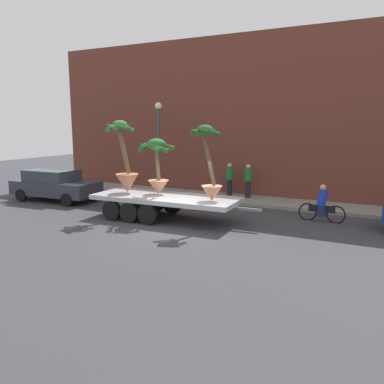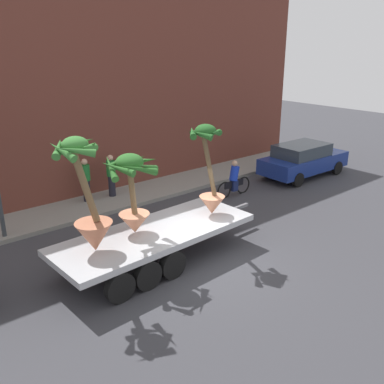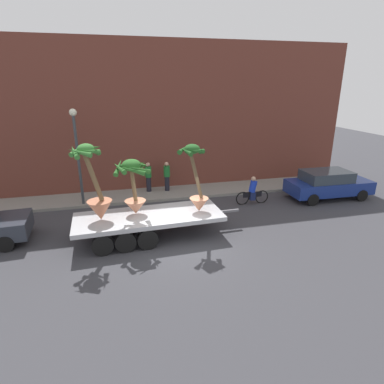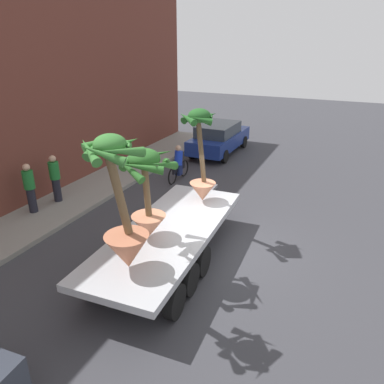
{
  "view_description": "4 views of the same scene",
  "coord_description": "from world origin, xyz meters",
  "px_view_note": "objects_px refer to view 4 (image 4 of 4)",
  "views": [
    {
      "loc": [
        6.99,
        -12.41,
        3.88
      ],
      "look_at": [
        0.14,
        0.95,
        1.25
      ],
      "focal_mm": 36.55,
      "sensor_mm": 36.0,
      "label": 1
    },
    {
      "loc": [
        -7.49,
        -8.27,
        6.15
      ],
      "look_at": [
        0.39,
        1.18,
        1.77
      ],
      "focal_mm": 40.17,
      "sensor_mm": 36.0,
      "label": 2
    },
    {
      "loc": [
        -2.28,
        -11.12,
        6.12
      ],
      "look_at": [
        0.93,
        1.9,
        1.52
      ],
      "focal_mm": 29.76,
      "sensor_mm": 36.0,
      "label": 3
    },
    {
      "loc": [
        -8.78,
        -3.13,
        5.68
      ],
      "look_at": [
        0.75,
        1.18,
        1.31
      ],
      "focal_mm": 34.98,
      "sensor_mm": 36.0,
      "label": 4
    }
  ],
  "objects_px": {
    "potted_palm_rear": "(122,219)",
    "parked_car": "(219,138)",
    "cyclist": "(179,165)",
    "pedestrian_near_gate": "(30,187)",
    "potted_palm_front": "(201,160)",
    "potted_palm_middle": "(147,191)",
    "flatbed_trailer": "(164,241)",
    "pedestrian_far_left": "(55,178)"
  },
  "relations": [
    {
      "from": "flatbed_trailer",
      "to": "pedestrian_far_left",
      "type": "distance_m",
      "value": 5.75
    },
    {
      "from": "flatbed_trailer",
      "to": "potted_palm_middle",
      "type": "relative_size",
      "value": 3.06
    },
    {
      "from": "potted_palm_rear",
      "to": "parked_car",
      "type": "height_order",
      "value": "potted_palm_rear"
    },
    {
      "from": "pedestrian_near_gate",
      "to": "pedestrian_far_left",
      "type": "height_order",
      "value": "same"
    },
    {
      "from": "cyclist",
      "to": "pedestrian_near_gate",
      "type": "bearing_deg",
      "value": 150.06
    },
    {
      "from": "potted_palm_rear",
      "to": "parked_car",
      "type": "distance_m",
      "value": 12.49
    },
    {
      "from": "cyclist",
      "to": "pedestrian_far_left",
      "type": "distance_m",
      "value": 5.01
    },
    {
      "from": "pedestrian_near_gate",
      "to": "pedestrian_far_left",
      "type": "distance_m",
      "value": 1.06
    },
    {
      "from": "potted_palm_rear",
      "to": "parked_car",
      "type": "bearing_deg",
      "value": 11.07
    },
    {
      "from": "potted_palm_middle",
      "to": "potted_palm_rear",
      "type": "bearing_deg",
      "value": -169.52
    },
    {
      "from": "potted_palm_front",
      "to": "cyclist",
      "type": "distance_m",
      "value": 4.89
    },
    {
      "from": "potted_palm_front",
      "to": "pedestrian_far_left",
      "type": "relative_size",
      "value": 1.68
    },
    {
      "from": "potted_palm_rear",
      "to": "potted_palm_front",
      "type": "distance_m",
      "value": 3.98
    },
    {
      "from": "flatbed_trailer",
      "to": "pedestrian_far_left",
      "type": "relative_size",
      "value": 4.14
    },
    {
      "from": "potted_palm_rear",
      "to": "potted_palm_middle",
      "type": "height_order",
      "value": "potted_palm_rear"
    },
    {
      "from": "potted_palm_middle",
      "to": "pedestrian_far_left",
      "type": "relative_size",
      "value": 1.35
    },
    {
      "from": "potted_palm_rear",
      "to": "parked_car",
      "type": "relative_size",
      "value": 0.66
    },
    {
      "from": "cyclist",
      "to": "pedestrian_near_gate",
      "type": "xyz_separation_m",
      "value": [
        -5.16,
        2.97,
        0.37
      ]
    },
    {
      "from": "potted_palm_middle",
      "to": "pedestrian_near_gate",
      "type": "distance_m",
      "value": 5.51
    },
    {
      "from": "potted_palm_middle",
      "to": "parked_car",
      "type": "distance_m",
      "value": 11.03
    },
    {
      "from": "potted_palm_middle",
      "to": "cyclist",
      "type": "xyz_separation_m",
      "value": [
        6.31,
        2.28,
        -1.57
      ]
    },
    {
      "from": "pedestrian_far_left",
      "to": "potted_palm_rear",
      "type": "bearing_deg",
      "value": -124.08
    },
    {
      "from": "potted_palm_middle",
      "to": "pedestrian_far_left",
      "type": "bearing_deg",
      "value": 66.77
    },
    {
      "from": "cyclist",
      "to": "parked_car",
      "type": "relative_size",
      "value": 0.4
    },
    {
      "from": "potted_palm_middle",
      "to": "potted_palm_front",
      "type": "relative_size",
      "value": 0.81
    },
    {
      "from": "parked_car",
      "to": "pedestrian_near_gate",
      "type": "height_order",
      "value": "pedestrian_near_gate"
    },
    {
      "from": "parked_car",
      "to": "pedestrian_far_left",
      "type": "height_order",
      "value": "pedestrian_far_left"
    },
    {
      "from": "potted_palm_front",
      "to": "parked_car",
      "type": "height_order",
      "value": "potted_palm_front"
    },
    {
      "from": "potted_palm_front",
      "to": "parked_car",
      "type": "relative_size",
      "value": 0.62
    },
    {
      "from": "potted_palm_front",
      "to": "pedestrian_near_gate",
      "type": "xyz_separation_m",
      "value": [
        -1.37,
        5.59,
        -1.28
      ]
    },
    {
      "from": "parked_car",
      "to": "potted_palm_middle",
      "type": "bearing_deg",
      "value": -168.85
    },
    {
      "from": "cyclist",
      "to": "potted_palm_middle",
      "type": "bearing_deg",
      "value": -160.12
    },
    {
      "from": "potted_palm_front",
      "to": "parked_car",
      "type": "distance_m",
      "value": 8.7
    },
    {
      "from": "potted_palm_middle",
      "to": "parked_car",
      "type": "height_order",
      "value": "potted_palm_middle"
    },
    {
      "from": "cyclist",
      "to": "pedestrian_far_left",
      "type": "relative_size",
      "value": 1.08
    },
    {
      "from": "cyclist",
      "to": "pedestrian_near_gate",
      "type": "distance_m",
      "value": 5.96
    },
    {
      "from": "flatbed_trailer",
      "to": "potted_palm_middle",
      "type": "xyz_separation_m",
      "value": [
        -0.29,
        0.27,
        1.48
      ]
    },
    {
      "from": "flatbed_trailer",
      "to": "parked_car",
      "type": "distance_m",
      "value": 10.71
    },
    {
      "from": "potted_palm_middle",
      "to": "pedestrian_near_gate",
      "type": "bearing_deg",
      "value": 77.64
    },
    {
      "from": "cyclist",
      "to": "parked_car",
      "type": "height_order",
      "value": "parked_car"
    },
    {
      "from": "potted_palm_middle",
      "to": "parked_car",
      "type": "relative_size",
      "value": 0.5
    },
    {
      "from": "potted_palm_front",
      "to": "cyclist",
      "type": "relative_size",
      "value": 1.56
    }
  ]
}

